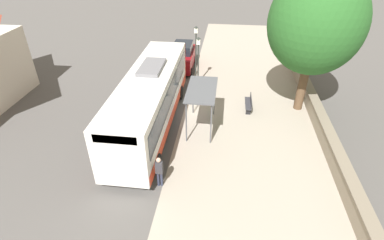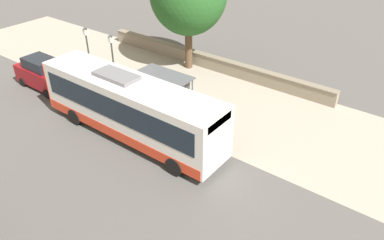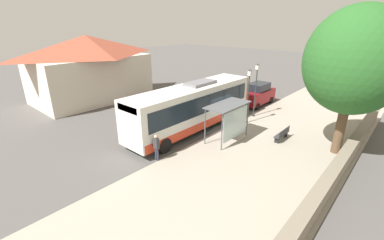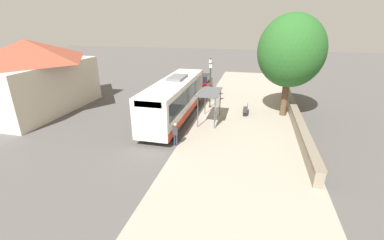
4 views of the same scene
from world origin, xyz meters
TOP-DOWN VIEW (x-y plane):
  - ground_plane at (0.00, 0.00)m, footprint 120.00×120.00m
  - sidewalk_plaza at (-4.50, 0.00)m, footprint 9.00×44.00m
  - stone_wall at (-8.55, 0.00)m, footprint 0.60×20.00m
  - background_building at (15.45, 2.67)m, footprint 7.48×11.61m
  - bus at (1.72, 1.81)m, footprint 2.70×11.67m
  - bus_shelter at (-1.51, 1.66)m, footprint 1.69×3.49m
  - pedestrian at (0.12, 6.92)m, footprint 0.34×0.23m
  - bench at (-4.36, -0.87)m, footprint 0.40×1.77m
  - street_lamp_near at (-0.74, -2.08)m, footprint 0.28×0.28m
  - street_lamp_far at (-0.37, -3.99)m, footprint 0.28×0.28m
  - shade_tree at (-7.71, -1.42)m, footprint 5.62×5.62m
  - parked_car_behind_bus at (1.14, -7.42)m, footprint 1.95×4.45m

SIDE VIEW (x-z plane):
  - ground_plane at x=0.00m, z-range 0.00..0.00m
  - sidewalk_plaza at x=-4.50m, z-range 0.00..0.02m
  - bench at x=-4.36m, z-range 0.04..0.92m
  - stone_wall at x=-8.55m, z-range 0.01..1.09m
  - pedestrian at x=0.12m, z-range 0.15..1.85m
  - parked_car_behind_bus at x=1.14m, z-range -0.05..2.14m
  - bus at x=1.72m, z-range 0.06..3.71m
  - bus_shelter at x=-1.51m, z-range 0.86..3.51m
  - street_lamp_near at x=-0.74m, z-range 0.41..4.90m
  - street_lamp_far at x=-0.37m, z-range 0.42..5.09m
  - background_building at x=15.45m, z-range 0.10..6.78m
  - shade_tree at x=-7.71m, z-range 1.33..10.23m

